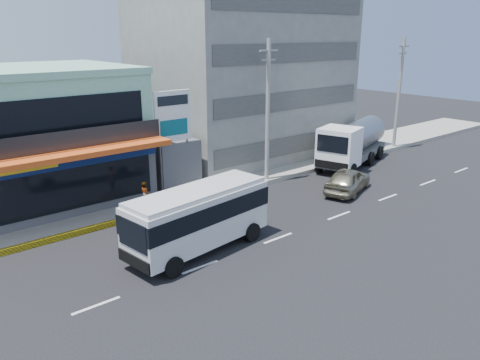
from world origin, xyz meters
The scene contains 13 objects.
ground centered at (0.00, 0.00, 0.00)m, with size 120.00×120.00×0.00m, color black.
sidewalk centered at (5.00, 9.50, 0.15)m, with size 70.00×5.00×0.30m, color gray.
shop_building centered at (-8.00, 13.95, 4.00)m, with size 12.40×11.70×8.00m.
concrete_building centered at (10.00, 15.00, 7.00)m, with size 16.00×12.00×14.00m, color gray.
gap_structure centered at (0.00, 12.00, 1.75)m, with size 3.00×6.00×3.50m, color #47474C.
satellite_dish centered at (0.00, 11.00, 3.58)m, with size 1.50×1.50×0.15m, color slate.
billboard centered at (-0.50, 9.20, 4.93)m, with size 2.60×0.18×6.90m.
utility_pole_near centered at (6.00, 7.40, 5.15)m, with size 1.60×0.30×10.00m.
utility_pole_far centered at (22.00, 7.40, 5.15)m, with size 1.60×0.30×10.00m.
minibus centered at (-3.98, 1.50, 1.90)m, with size 7.86×3.44×3.19m.
sedan centered at (8.88, 2.45, 0.83)m, with size 1.97×4.89×1.67m, color tan.
tanker_truck centered at (14.34, 6.39, 1.91)m, with size 9.42×5.16×3.56m.
motorcycle_rider centered at (-4.02, 6.80, 0.75)m, with size 1.84×0.91×2.26m.
Camera 1 is at (-15.90, -16.07, 10.32)m, focal length 35.00 mm.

